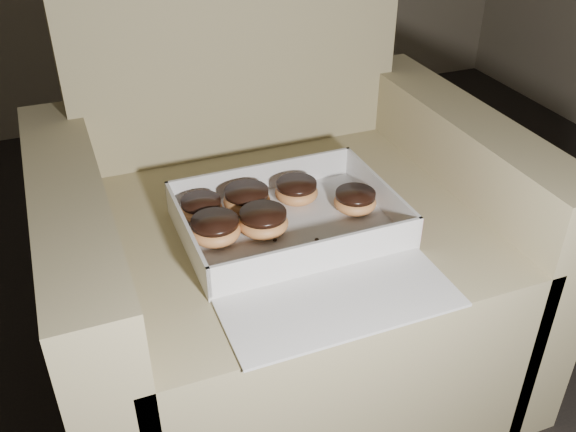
% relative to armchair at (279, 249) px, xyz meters
% --- Properties ---
extents(armchair, '(0.83, 0.70, 0.87)m').
position_rel_armchair_xyz_m(armchair, '(0.00, 0.00, 0.00)').
color(armchair, '#9A8C62').
rests_on(armchair, floor).
extents(bakery_box, '(0.36, 0.42, 0.06)m').
position_rel_armchair_xyz_m(bakery_box, '(-0.02, -0.14, 0.13)').
color(bakery_box, silver).
rests_on(bakery_box, armchair).
extents(donut_a, '(0.08, 0.08, 0.04)m').
position_rel_armchair_xyz_m(donut_a, '(0.02, -0.03, 0.14)').
color(donut_a, '#E69350').
rests_on(donut_a, bakery_box).
extents(donut_b, '(0.07, 0.07, 0.04)m').
position_rel_armchair_xyz_m(donut_b, '(-0.15, -0.02, 0.14)').
color(donut_b, '#E69350').
rests_on(donut_b, bakery_box).
extents(donut_c, '(0.07, 0.07, 0.04)m').
position_rel_armchair_xyz_m(donut_c, '(0.11, -0.10, 0.14)').
color(donut_c, '#E69350').
rests_on(donut_c, bakery_box).
extents(donut_d, '(0.08, 0.08, 0.04)m').
position_rel_armchair_xyz_m(donut_d, '(-0.07, -0.11, 0.15)').
color(donut_d, '#E69350').
rests_on(donut_d, bakery_box).
extents(donut_e, '(0.08, 0.08, 0.04)m').
position_rel_armchair_xyz_m(donut_e, '(-0.07, -0.03, 0.15)').
color(donut_e, '#E69350').
rests_on(donut_e, bakery_box).
extents(donut_f, '(0.08, 0.08, 0.04)m').
position_rel_armchair_xyz_m(donut_f, '(-0.15, -0.10, 0.15)').
color(donut_f, '#E69350').
rests_on(donut_f, bakery_box).
extents(crumb_a, '(0.01, 0.01, 0.00)m').
position_rel_armchair_xyz_m(crumb_a, '(0.02, -0.22, 0.13)').
color(crumb_a, black).
rests_on(crumb_a, bakery_box).
extents(crumb_b, '(0.01, 0.01, 0.00)m').
position_rel_armchair_xyz_m(crumb_b, '(0.01, -0.16, 0.13)').
color(crumb_b, black).
rests_on(crumb_b, bakery_box).
extents(crumb_c, '(0.01, 0.01, 0.00)m').
position_rel_armchair_xyz_m(crumb_c, '(-0.03, -0.20, 0.13)').
color(crumb_c, black).
rests_on(crumb_c, bakery_box).
extents(crumb_d, '(0.01, 0.01, 0.00)m').
position_rel_armchair_xyz_m(crumb_d, '(0.09, -0.17, 0.13)').
color(crumb_d, black).
rests_on(crumb_d, bakery_box).
extents(crumb_e, '(0.01, 0.01, 0.00)m').
position_rel_armchair_xyz_m(crumb_e, '(-0.06, -0.14, 0.13)').
color(crumb_e, black).
rests_on(crumb_e, bakery_box).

